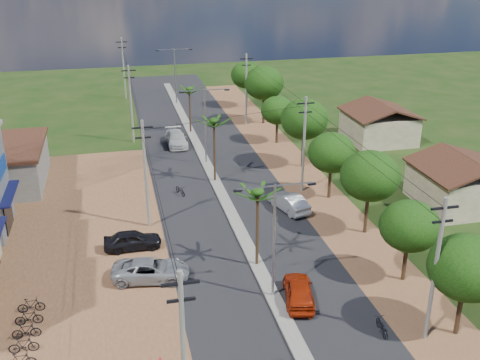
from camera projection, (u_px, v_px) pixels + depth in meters
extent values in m
plane|color=black|center=(272.00, 297.00, 36.52)|extent=(160.00, 160.00, 0.00)
cube|color=black|center=(226.00, 203.00, 50.00)|extent=(12.00, 110.00, 0.04)
cube|color=#605E56|center=(219.00, 189.00, 52.67)|extent=(1.00, 90.00, 0.18)
cube|color=brown|center=(42.00, 262.00, 40.56)|extent=(18.00, 46.00, 0.04)
cube|color=brown|center=(316.00, 194.00, 51.79)|extent=(5.00, 90.00, 0.03)
cube|color=#0D0F37|center=(9.00, 194.00, 44.23)|extent=(0.80, 5.40, 0.15)
cube|color=black|center=(8.00, 215.00, 44.85)|extent=(0.10, 3.00, 2.40)
cube|color=navy|center=(1.00, 169.00, 43.36)|extent=(0.12, 4.20, 1.20)
cube|color=gray|center=(460.00, 187.00, 49.07)|extent=(7.00, 7.00, 3.30)
cube|color=gray|center=(379.00, 127.00, 65.47)|extent=(7.00, 7.00, 3.30)
cylinder|color=black|center=(461.00, 303.00, 32.31)|extent=(0.28, 0.28, 4.20)
ellipsoid|color=black|center=(467.00, 267.00, 31.39)|extent=(4.40, 4.40, 3.74)
cylinder|color=black|center=(406.00, 255.00, 37.73)|extent=(0.28, 0.28, 3.85)
ellipsoid|color=black|center=(410.00, 226.00, 36.89)|extent=(4.00, 4.00, 3.40)
cylinder|color=black|center=(367.00, 207.00, 43.97)|extent=(0.28, 0.28, 4.55)
ellipsoid|color=black|center=(370.00, 176.00, 42.98)|extent=(4.60, 4.60, 3.91)
cylinder|color=black|center=(330.00, 177.00, 50.30)|extent=(0.28, 0.28, 4.06)
ellipsoid|color=black|center=(332.00, 153.00, 49.41)|extent=(4.20, 4.20, 3.57)
cylinder|color=black|center=(303.00, 145.00, 57.41)|extent=(0.28, 0.28, 4.76)
ellipsoid|color=black|center=(304.00, 119.00, 56.36)|extent=(4.80, 4.80, 4.08)
cylinder|color=black|center=(277.00, 128.00, 64.73)|extent=(0.28, 0.28, 3.64)
ellipsoid|color=black|center=(277.00, 110.00, 63.94)|extent=(3.80, 3.80, 3.23)
cylinder|color=black|center=(264.00, 105.00, 71.81)|extent=(0.28, 0.28, 4.90)
ellipsoid|color=black|center=(264.00, 83.00, 70.74)|extent=(5.00, 5.00, 4.25)
cylinder|color=black|center=(247.00, 92.00, 79.06)|extent=(0.28, 0.28, 4.34)
ellipsoid|color=black|center=(247.00, 75.00, 78.10)|extent=(4.40, 4.40, 3.74)
cylinder|color=black|center=(257.00, 230.00, 39.00)|extent=(0.22, 0.22, 5.80)
cylinder|color=black|center=(214.00, 152.00, 53.32)|extent=(0.22, 0.22, 6.20)
cylinder|color=black|center=(190.00, 111.00, 67.85)|extent=(0.22, 0.22, 5.50)
cylinder|color=gray|center=(274.00, 243.00, 34.98)|extent=(0.16, 0.16, 8.00)
cube|color=gray|center=(294.00, 184.00, 33.74)|extent=(2.40, 0.08, 0.08)
cube|color=gray|center=(256.00, 188.00, 33.24)|extent=(2.40, 0.08, 0.08)
cube|color=black|center=(312.00, 184.00, 34.01)|extent=(0.50, 0.18, 0.12)
cube|color=black|center=(238.00, 191.00, 33.04)|extent=(0.50, 0.18, 0.12)
cylinder|color=gray|center=(205.00, 128.00, 57.47)|extent=(0.16, 0.16, 8.00)
cube|color=gray|center=(216.00, 89.00, 56.23)|extent=(2.40, 0.08, 0.08)
cube|color=gray|center=(192.00, 91.00, 55.73)|extent=(2.40, 0.08, 0.08)
cube|color=black|center=(227.00, 90.00, 56.50)|extent=(0.50, 0.18, 0.12)
cube|color=black|center=(181.00, 92.00, 55.53)|extent=(0.50, 0.18, 0.12)
cylinder|color=gray|center=(175.00, 77.00, 79.96)|extent=(0.16, 0.16, 8.00)
cube|color=gray|center=(183.00, 49.00, 78.72)|extent=(2.40, 0.08, 0.08)
cube|color=gray|center=(165.00, 50.00, 78.21)|extent=(2.40, 0.08, 0.08)
cube|color=black|center=(190.00, 49.00, 78.99)|extent=(0.50, 0.18, 0.12)
cube|color=black|center=(158.00, 51.00, 78.02)|extent=(0.50, 0.18, 0.12)
cylinder|color=#605E56|center=(184.00, 360.00, 24.33)|extent=(0.24, 0.24, 9.00)
cube|color=black|center=(180.00, 284.00, 22.83)|extent=(1.60, 0.12, 0.12)
cube|color=black|center=(181.00, 300.00, 23.14)|extent=(1.20, 0.12, 0.12)
cylinder|color=#605E56|center=(146.00, 175.00, 44.12)|extent=(0.24, 0.24, 9.00)
cube|color=black|center=(142.00, 128.00, 42.62)|extent=(1.60, 0.12, 0.12)
cube|color=black|center=(143.00, 138.00, 42.93)|extent=(1.20, 0.12, 0.12)
cylinder|color=#605E56|center=(131.00, 105.00, 63.91)|extent=(0.24, 0.24, 9.00)
cube|color=black|center=(129.00, 71.00, 62.41)|extent=(1.60, 0.12, 0.12)
cube|color=black|center=(129.00, 78.00, 62.72)|extent=(1.20, 0.12, 0.12)
cylinder|color=#605E56|center=(124.00, 69.00, 82.80)|extent=(0.24, 0.24, 9.00)
cube|color=black|center=(122.00, 42.00, 81.30)|extent=(1.60, 0.12, 0.12)
cube|color=black|center=(122.00, 48.00, 81.61)|extent=(1.20, 0.12, 0.12)
cylinder|color=#605E56|center=(435.00, 272.00, 30.97)|extent=(0.24, 0.24, 9.00)
cube|color=black|center=(445.00, 208.00, 29.47)|extent=(1.60, 0.12, 0.12)
cube|color=black|center=(443.00, 222.00, 29.78)|extent=(1.20, 0.12, 0.12)
cylinder|color=#605E56|center=(304.00, 145.00, 50.76)|extent=(0.24, 0.24, 9.00)
cube|color=black|center=(306.00, 103.00, 49.26)|extent=(1.60, 0.12, 0.12)
cube|color=black|center=(305.00, 112.00, 49.57)|extent=(1.20, 0.12, 0.12)
cylinder|color=#605E56|center=(246.00, 90.00, 70.55)|extent=(0.24, 0.24, 9.00)
cube|color=black|center=(246.00, 59.00, 69.05)|extent=(1.60, 0.12, 0.12)
cube|color=black|center=(246.00, 65.00, 69.36)|extent=(1.20, 0.12, 0.12)
imported|color=maroon|center=(299.00, 291.00, 35.81)|extent=(2.74, 4.75, 1.52)
imported|color=gray|center=(289.00, 202.00, 48.31)|extent=(2.79, 4.85, 1.51)
imported|color=silver|center=(176.00, 139.00, 64.31)|extent=(2.25, 5.36, 1.55)
imported|color=gray|center=(151.00, 270.00, 38.16)|extent=(5.59, 3.28, 1.46)
imported|color=black|center=(133.00, 240.00, 42.09)|extent=(4.27, 1.74, 1.45)
imported|color=black|center=(381.00, 327.00, 32.97)|extent=(0.79, 1.73, 0.88)
imported|color=black|center=(180.00, 190.00, 51.48)|extent=(1.14, 1.84, 0.91)
imported|color=black|center=(178.00, 128.00, 68.91)|extent=(0.76, 1.87, 1.09)
imported|color=black|center=(24.00, 345.00, 31.34)|extent=(1.67, 0.49, 1.00)
imported|color=black|center=(26.00, 331.00, 32.51)|extent=(1.67, 0.49, 1.00)
imported|color=black|center=(29.00, 318.00, 33.68)|extent=(1.67, 0.49, 1.00)
imported|color=black|center=(31.00, 305.00, 34.85)|extent=(1.67, 0.49, 1.00)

